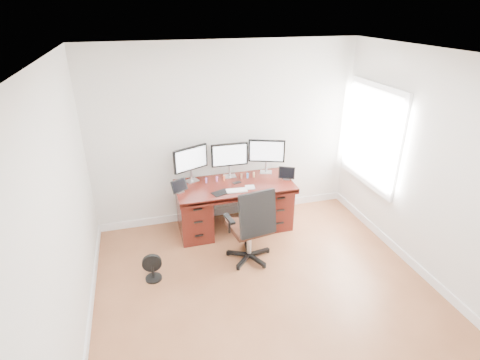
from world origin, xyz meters
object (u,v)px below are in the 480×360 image
object	(u,v)px
desk	(234,204)
office_chair	(251,237)
floor_fan	(152,268)
monitor_center	(230,156)
keyboard	(237,190)

from	to	relation	value
desk	office_chair	xyz separation A→B (m)	(-0.00, -0.86, -0.04)
floor_fan	monitor_center	distance (m)	1.95
keyboard	monitor_center	bearing A→B (deg)	91.32
office_chair	monitor_center	bearing A→B (deg)	81.30
floor_fan	monitor_center	size ratio (longest dim) A/B	0.64
floor_fan	keyboard	distance (m)	1.53
floor_fan	keyboard	size ratio (longest dim) A/B	1.20
desk	office_chair	world-z (taller)	office_chair
desk	floor_fan	bearing A→B (deg)	-144.93
desk	keyboard	xyz separation A→B (m)	(-0.03, -0.26, 0.36)
office_chair	floor_fan	bearing A→B (deg)	173.25
desk	monitor_center	bearing A→B (deg)	90.01
office_chair	floor_fan	world-z (taller)	office_chair
monitor_center	keyboard	distance (m)	0.59
desk	monitor_center	distance (m)	0.72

